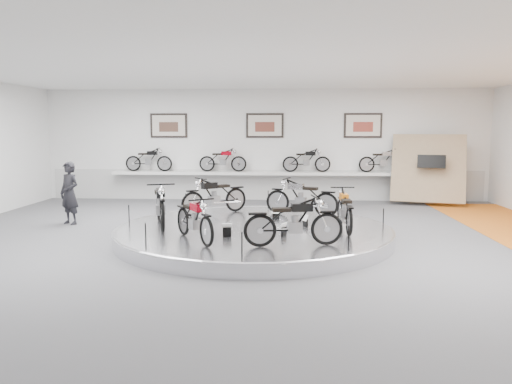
# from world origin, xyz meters

# --- Properties ---
(floor) EXTENTS (16.00, 16.00, 0.00)m
(floor) POSITION_xyz_m (0.00, 0.00, 0.00)
(floor) COLOR #535355
(floor) RESTS_ON ground
(ceiling) EXTENTS (16.00, 16.00, 0.00)m
(ceiling) POSITION_xyz_m (0.00, 0.00, 4.00)
(ceiling) COLOR white
(ceiling) RESTS_ON wall_back
(wall_back) EXTENTS (16.00, 0.00, 16.00)m
(wall_back) POSITION_xyz_m (0.00, 7.00, 2.00)
(wall_back) COLOR white
(wall_back) RESTS_ON floor
(wall_front) EXTENTS (16.00, 0.00, 16.00)m
(wall_front) POSITION_xyz_m (0.00, -7.00, 2.00)
(wall_front) COLOR white
(wall_front) RESTS_ON floor
(dado_band) EXTENTS (15.68, 0.04, 1.10)m
(dado_band) POSITION_xyz_m (0.00, 6.98, 0.55)
(dado_band) COLOR #BCBCBA
(dado_band) RESTS_ON floor
(display_platform) EXTENTS (6.40, 6.40, 0.30)m
(display_platform) POSITION_xyz_m (0.00, 0.30, 0.15)
(display_platform) COLOR silver
(display_platform) RESTS_ON floor
(platform_rim) EXTENTS (6.40, 6.40, 0.10)m
(platform_rim) POSITION_xyz_m (0.00, 0.30, 0.27)
(platform_rim) COLOR #B2B2BA
(platform_rim) RESTS_ON display_platform
(shelf) EXTENTS (11.00, 0.55, 0.10)m
(shelf) POSITION_xyz_m (0.00, 6.70, 1.00)
(shelf) COLOR silver
(shelf) RESTS_ON wall_back
(poster_left) EXTENTS (1.35, 0.06, 0.88)m
(poster_left) POSITION_xyz_m (-3.50, 6.96, 2.70)
(poster_left) COLOR beige
(poster_left) RESTS_ON wall_back
(poster_center) EXTENTS (1.35, 0.06, 0.88)m
(poster_center) POSITION_xyz_m (0.00, 6.96, 2.70)
(poster_center) COLOR beige
(poster_center) RESTS_ON wall_back
(poster_right) EXTENTS (1.35, 0.06, 0.88)m
(poster_right) POSITION_xyz_m (3.50, 6.96, 2.70)
(poster_right) COLOR beige
(poster_right) RESTS_ON wall_back
(display_panel) EXTENTS (2.56, 1.52, 2.30)m
(display_panel) POSITION_xyz_m (5.60, 6.10, 1.25)
(display_panel) COLOR tan
(display_panel) RESTS_ON floor
(shelf_bike_a) EXTENTS (1.22, 0.43, 0.73)m
(shelf_bike_a) POSITION_xyz_m (-4.20, 6.70, 1.42)
(shelf_bike_a) COLOR black
(shelf_bike_a) RESTS_ON shelf
(shelf_bike_b) EXTENTS (1.22, 0.43, 0.73)m
(shelf_bike_b) POSITION_xyz_m (-1.50, 6.70, 1.42)
(shelf_bike_b) COLOR maroon
(shelf_bike_b) RESTS_ON shelf
(shelf_bike_c) EXTENTS (1.22, 0.43, 0.73)m
(shelf_bike_c) POSITION_xyz_m (1.50, 6.70, 1.42)
(shelf_bike_c) COLOR black
(shelf_bike_c) RESTS_ON shelf
(shelf_bike_d) EXTENTS (1.22, 0.43, 0.73)m
(shelf_bike_d) POSITION_xyz_m (4.20, 6.70, 1.42)
(shelf_bike_d) COLOR #A1A0A4
(shelf_bike_d) RESTS_ON shelf
(bike_a) EXTENTS (0.62, 1.63, 0.95)m
(bike_a) POSITION_xyz_m (2.07, 0.06, 0.77)
(bike_a) COLOR #CC6913
(bike_a) RESTS_ON display_platform
(bike_b) EXTENTS (1.78, 1.13, 0.99)m
(bike_b) POSITION_xyz_m (1.16, 1.93, 0.79)
(bike_b) COLOR #A1A0A4
(bike_b) RESTS_ON display_platform
(bike_c) EXTENTS (1.70, 1.56, 1.01)m
(bike_c) POSITION_xyz_m (-1.15, 2.04, 0.80)
(bike_c) COLOR black
(bike_c) RESTS_ON display_platform
(bike_d) EXTENTS (1.14, 1.91, 1.06)m
(bike_d) POSITION_xyz_m (-2.19, 0.27, 0.83)
(bike_d) COLOR black
(bike_d) RESTS_ON display_platform
(bike_e) EXTENTS (1.30, 1.61, 0.92)m
(bike_e) POSITION_xyz_m (-1.12, -1.20, 0.76)
(bike_e) COLOR maroon
(bike_e) RESTS_ON display_platform
(bike_f) EXTENTS (1.75, 0.88, 0.98)m
(bike_f) POSITION_xyz_m (0.89, -1.55, 0.79)
(bike_f) COLOR black
(bike_f) RESTS_ON display_platform
(visitor) EXTENTS (0.74, 0.64, 1.70)m
(visitor) POSITION_xyz_m (-5.10, 1.96, 0.85)
(visitor) COLOR black
(visitor) RESTS_ON floor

